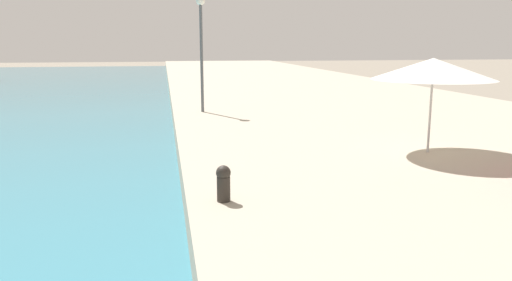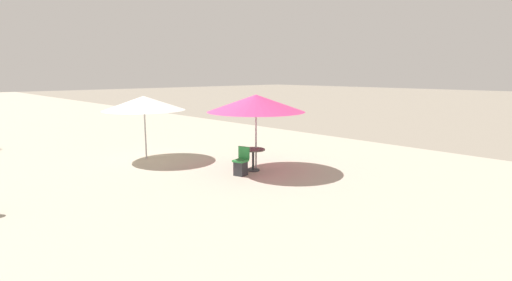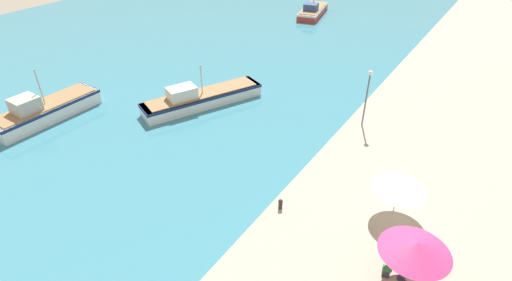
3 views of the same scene
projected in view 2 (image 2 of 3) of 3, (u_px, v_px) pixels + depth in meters
quay_promenade at (40, 120)px, 31.21m from camera, size 16.00×90.00×0.75m
cafe_umbrella_pink at (256, 103)px, 13.21m from camera, size 3.27×3.27×2.54m
cafe_umbrella_white at (144, 103)px, 14.91m from camera, size 3.06×3.06×2.40m
cafe_table at (253, 155)px, 13.34m from camera, size 0.80×0.80×0.74m
cafe_chair_left at (241, 165)px, 12.77m from camera, size 0.52×0.50×0.91m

